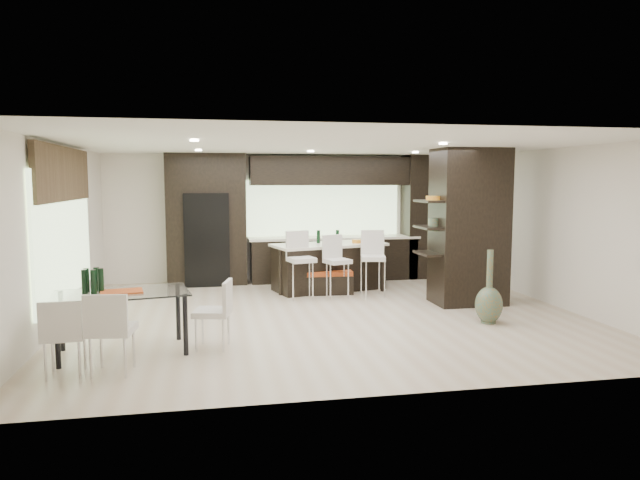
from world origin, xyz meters
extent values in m
plane|color=#C7B198|center=(0.00, 0.00, 0.00)|extent=(8.00, 8.00, 0.00)
cube|color=silver|center=(0.00, 3.50, 1.35)|extent=(8.00, 0.02, 2.70)
cube|color=silver|center=(-4.00, 0.00, 1.35)|extent=(0.02, 7.00, 2.70)
cube|color=silver|center=(4.00, 0.00, 1.35)|extent=(0.02, 7.00, 2.70)
cube|color=white|center=(0.00, 0.00, 2.70)|extent=(8.00, 7.00, 0.02)
cube|color=#B2D199|center=(-3.96, 0.20, 1.35)|extent=(0.04, 3.20, 1.90)
cube|color=#B2D199|center=(0.60, 3.46, 1.55)|extent=(3.40, 0.04, 1.20)
cube|color=brown|center=(-3.93, 0.20, 2.25)|extent=(0.08, 3.00, 0.80)
cube|color=white|center=(0.00, 0.25, 2.68)|extent=(4.00, 3.00, 0.02)
cube|color=black|center=(0.50, 3.17, 1.35)|extent=(6.80, 0.68, 2.70)
cube|color=black|center=(-1.90, 3.12, 0.95)|extent=(0.90, 0.68, 1.90)
cube|color=black|center=(2.60, 0.40, 1.35)|extent=(1.20, 0.80, 2.70)
cube|color=black|center=(0.46, 2.10, 0.46)|extent=(2.36, 1.47, 0.91)
cube|color=silver|center=(-0.21, 1.31, 0.50)|extent=(0.53, 0.53, 1.00)
cube|color=silver|center=(0.46, 1.32, 0.46)|extent=(0.52, 0.52, 0.93)
cube|color=silver|center=(1.14, 1.31, 0.49)|extent=(0.52, 0.52, 0.99)
cube|color=black|center=(0.24, 1.71, 0.22)|extent=(1.18, 0.50, 0.45)
cube|color=white|center=(-2.91, -1.51, 0.39)|extent=(1.73, 1.16, 0.77)
cube|color=silver|center=(-2.91, -2.28, 0.43)|extent=(0.52, 0.52, 0.87)
cube|color=silver|center=(-3.41, -2.26, 0.40)|extent=(0.45, 0.45, 0.81)
cube|color=silver|center=(-1.81, -1.51, 0.41)|extent=(0.53, 0.53, 0.82)
camera|label=1|loc=(-1.79, -8.81, 2.16)|focal=32.00mm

